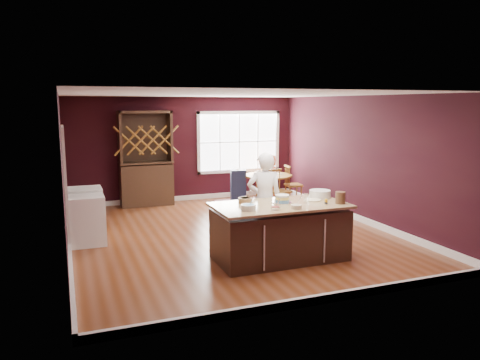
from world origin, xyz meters
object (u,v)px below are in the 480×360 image
at_px(chair_east, 294,183).
at_px(seated_woman, 270,177).
at_px(baker, 265,200).
at_px(hutch, 146,159).
at_px(kitchen_island, 280,233).
at_px(chair_north, 265,178).
at_px(dining_table, 268,183).
at_px(chair_south, 280,190).
at_px(dryer, 85,212).
at_px(high_chair, 238,186).
at_px(toddler, 236,172).
at_px(washer, 87,220).
at_px(layer_cake, 282,199).

height_order(chair_east, seated_woman, seated_woman).
xyz_separation_m(baker, hutch, (-1.37, 4.20, 0.33)).
xyz_separation_m(kitchen_island, baker, (0.04, 0.71, 0.41)).
height_order(chair_north, hutch, hutch).
distance_m(dining_table, hutch, 3.12).
bearing_deg(hutch, chair_south, -31.17).
height_order(dining_table, dryer, dryer).
bearing_deg(chair_east, baker, 150.86).
xyz_separation_m(baker, chair_south, (1.50, 2.47, -0.35)).
distance_m(high_chair, toddler, 0.36).
bearing_deg(high_chair, washer, -133.81).
relative_size(layer_cake, hutch, 0.14).
bearing_deg(dryer, baker, -32.91).
xyz_separation_m(high_chair, washer, (-3.77, -2.26, -0.01)).
relative_size(dining_table, baker, 0.72).
bearing_deg(layer_cake, dryer, 139.74).
relative_size(chair_east, seated_woman, 0.81).
bearing_deg(chair_south, seated_woman, 56.07).
relative_size(chair_east, dryer, 1.05).
height_order(toddler, washer, toddler).
height_order(baker, chair_east, baker).
relative_size(baker, hutch, 0.72).
bearing_deg(chair_east, kitchen_island, 155.53).
bearing_deg(hutch, dining_table, -17.96).
height_order(layer_cake, chair_east, layer_cake).
distance_m(baker, chair_north, 4.51).
height_order(baker, seated_woman, baker).
bearing_deg(washer, high_chair, 30.97).
relative_size(kitchen_island, dining_table, 1.79).
xyz_separation_m(hutch, dryer, (-1.57, -2.30, -0.71)).
height_order(chair_east, washer, chair_east).
distance_m(layer_cake, toddler, 4.30).
height_order(chair_east, hutch, hutch).
relative_size(chair_south, toddler, 3.83).
distance_m(chair_east, washer, 5.58).
relative_size(dining_table, layer_cake, 3.75).
bearing_deg(chair_north, chair_east, 112.92).
relative_size(baker, washer, 1.90).
distance_m(dining_table, seated_woman, 0.60).
bearing_deg(baker, dryer, -15.05).
xyz_separation_m(kitchen_island, hutch, (-1.33, 4.91, 0.74)).
xyz_separation_m(chair_east, toddler, (-1.48, 0.35, 0.32)).
height_order(layer_cake, chair_south, layer_cake).
bearing_deg(dining_table, dryer, -163.14).
height_order(baker, washer, baker).
distance_m(baker, high_chair, 3.64).
relative_size(baker, chair_north, 1.61).
bearing_deg(layer_cake, chair_south, 64.73).
bearing_deg(washer, baker, -23.25).
bearing_deg(chair_north, high_chair, 25.86).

